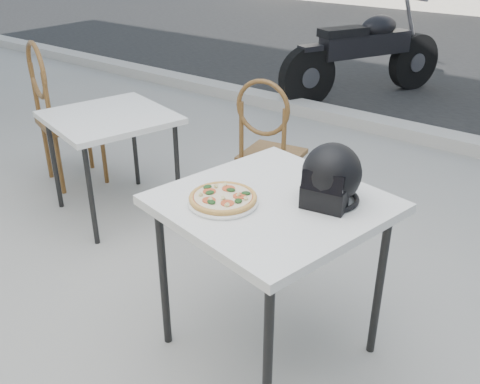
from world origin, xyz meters
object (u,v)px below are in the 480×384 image
Objects in this scene: helmet at (331,177)px; cafe_table_side at (110,124)px; plate at (223,202)px; cafe_chair_main at (268,141)px; cafe_table_main at (272,215)px; motorcycle at (365,55)px; cafe_chair_side at (57,107)px; pizza at (223,197)px.

cafe_table_side is at bearing 159.36° from helmet.
cafe_chair_main is (-0.62, 1.22, -0.26)m from plate.
motorcycle is at bearing 110.50° from cafe_table_main.
cafe_table_side is 0.68m from cafe_chair_side.
pizza is 0.45m from helmet.
plate is 0.96× the size of pizza.
cafe_chair_side is (-2.50, 0.41, -0.29)m from helmet.
cafe_table_side is at bearing 157.10° from pizza.
helmet is at bearing 40.34° from plate.
helmet reaches higher than cafe_table_side.
motorcycle is (0.10, 3.61, -0.17)m from cafe_table_side.
cafe_table_main is 0.23m from pizza.
pizza is 1.62m from cafe_table_side.
helmet is 0.30× the size of cafe_chair_main.
cafe_table_main is 2.76× the size of plate.
cafe_table_side is at bearing 157.10° from plate.
helmet is at bearing -10.62° from cafe_table_side.
motorcycle is (-1.72, 3.95, -0.43)m from helmet.
plate is at bearing -178.64° from cafe_chair_side.
plate is 1.62m from cafe_table_side.
cafe_chair_main is (-0.96, 0.93, -0.36)m from helmet.
pizza is at bearing -22.90° from cafe_table_side.
cafe_table_main is 0.30m from helmet.
cafe_chair_side reaches higher than cafe_chair_main.
cafe_table_main is at bearing -16.16° from cafe_table_side.
plate is at bearing 107.38° from cafe_chair_main.
pizza is at bearing -47.00° from motorcycle.
pizza is 0.34× the size of cafe_chair_side.
helmet is 0.32× the size of cafe_table_side.
cafe_table_main is 4.36m from motorcycle.
cafe_table_side is (-1.48, 0.63, -0.18)m from pizza.
cafe_chair_side is at bearing 174.46° from cafe_table_side.
pizza is 1.27× the size of helmet.
motorcycle is at bearing 103.52° from helmet.
pizza is at bearing -132.16° from cafe_table_main.
motorcycle reaches higher than cafe_chair_main.
cafe_table_main is 1.00× the size of cafe_chair_main.
cafe_table_main is 2.37m from cafe_chair_side.
motorcycle reaches higher than plate.
cafe_chair_main is 0.89× the size of cafe_chair_side.
plate is at bearing -82.32° from pizza.
cafe_chair_main is at bearing -142.00° from cafe_chair_side.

